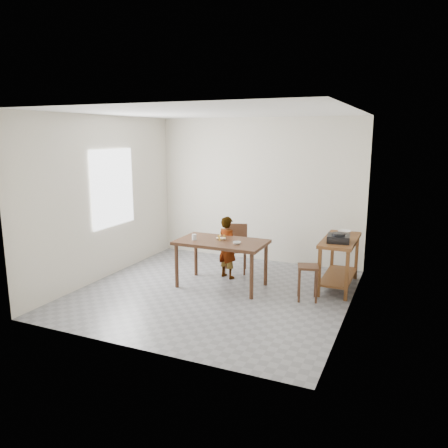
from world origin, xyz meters
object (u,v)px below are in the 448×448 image
at_px(dining_table, 221,264).
at_px(stool, 308,283).
at_px(child, 227,247).
at_px(dining_chair, 235,249).
at_px(prep_counter, 339,263).

relative_size(dining_table, stool, 2.68).
bearing_deg(stool, child, 162.55).
bearing_deg(dining_chair, child, -109.37).
bearing_deg(stool, prep_counter, 65.82).
relative_size(child, stool, 2.03).
bearing_deg(dining_chair, dining_table, -102.38).
height_order(prep_counter, dining_chair, dining_chair).
bearing_deg(prep_counter, dining_chair, 177.56).
height_order(dining_table, child, child).
bearing_deg(prep_counter, dining_table, -157.85).
bearing_deg(dining_chair, stool, -47.13).
xyz_separation_m(child, dining_chair, (0.00, 0.34, -0.11)).
relative_size(child, dining_chair, 1.27).
distance_m(child, dining_chair, 0.36).
xyz_separation_m(prep_counter, dining_chair, (-1.80, 0.08, 0.02)).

